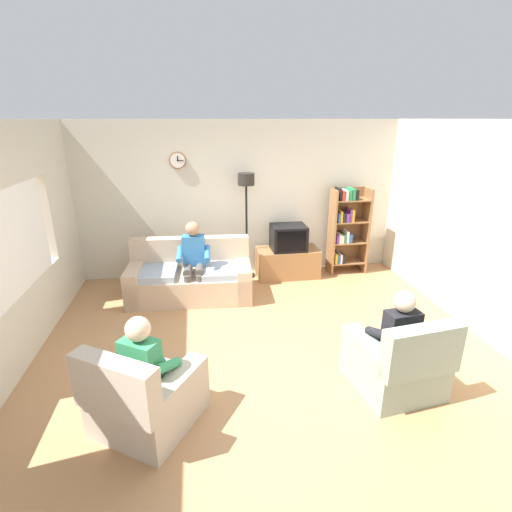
% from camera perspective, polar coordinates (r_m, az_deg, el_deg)
% --- Properties ---
extents(ground_plane, '(12.00, 12.00, 0.00)m').
position_cam_1_polar(ground_plane, '(4.95, 1.64, -13.42)').
color(ground_plane, '#B27F51').
extents(back_wall_assembly, '(6.20, 0.17, 2.70)m').
position_cam_1_polar(back_wall_assembly, '(6.91, -2.29, 8.41)').
color(back_wall_assembly, beige).
rests_on(back_wall_assembly, ground_plane).
extents(right_wall, '(0.12, 5.80, 2.70)m').
position_cam_1_polar(right_wall, '(5.63, 31.84, 2.75)').
color(right_wall, beige).
rests_on(right_wall, ground_plane).
extents(couch, '(1.95, 0.99, 0.90)m').
position_cam_1_polar(couch, '(6.20, -9.72, -3.28)').
color(couch, tan).
rests_on(couch, ground_plane).
extents(tv_stand, '(1.10, 0.56, 0.51)m').
position_cam_1_polar(tv_stand, '(6.96, 4.67, -0.95)').
color(tv_stand, olive).
rests_on(tv_stand, ground_plane).
extents(tv, '(0.60, 0.49, 0.44)m').
position_cam_1_polar(tv, '(6.78, 4.83, 2.74)').
color(tv, black).
rests_on(tv, tv_stand).
extents(bookshelf, '(0.68, 0.36, 1.58)m').
position_cam_1_polar(bookshelf, '(7.16, 13.19, 4.14)').
color(bookshelf, olive).
rests_on(bookshelf, ground_plane).
extents(floor_lamp, '(0.28, 0.28, 1.85)m').
position_cam_1_polar(floor_lamp, '(6.60, -1.45, 8.75)').
color(floor_lamp, black).
rests_on(floor_lamp, ground_plane).
extents(armchair_near_window, '(1.15, 1.17, 0.90)m').
position_cam_1_polar(armchair_near_window, '(3.89, -16.04, -19.56)').
color(armchair_near_window, '#BCAD99').
rests_on(armchair_near_window, ground_plane).
extents(armchair_near_bookshelf, '(0.91, 0.98, 0.90)m').
position_cam_1_polar(armchair_near_bookshelf, '(4.42, 20.03, -14.75)').
color(armchair_near_bookshelf, gray).
rests_on(armchair_near_bookshelf, ground_plane).
extents(person_on_couch, '(0.53, 0.55, 1.24)m').
position_cam_1_polar(person_on_couch, '(5.96, -9.21, -0.23)').
color(person_on_couch, '#3372B2').
rests_on(person_on_couch, ground_plane).
extents(person_in_left_armchair, '(0.61, 0.64, 1.12)m').
position_cam_1_polar(person_in_left_armchair, '(3.76, -15.62, -15.10)').
color(person_in_left_armchair, '#338C59').
rests_on(person_in_left_armchair, ground_plane).
extents(person_in_right_armchair, '(0.55, 0.57, 1.12)m').
position_cam_1_polar(person_in_right_armchair, '(4.32, 19.84, -10.68)').
color(person_in_right_armchair, black).
rests_on(person_in_right_armchair, ground_plane).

